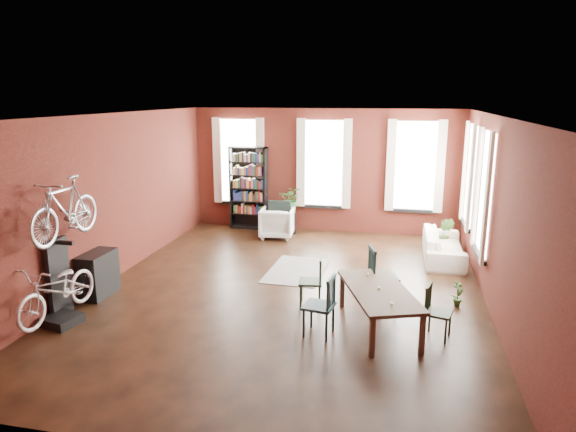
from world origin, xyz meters
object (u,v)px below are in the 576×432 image
(dining_chair_c, at_px, (438,312))
(console_table, at_px, (98,274))
(bookshelf, at_px, (249,188))
(bike_trainer, at_px, (62,320))
(dining_chair_a, at_px, (319,306))
(white_armchair, at_px, (277,221))
(dining_chair_d, at_px, (383,277))
(dining_chair_b, at_px, (310,282))
(bicycle_floor, at_px, (55,265))
(cream_sofa, at_px, (444,241))
(dining_table, at_px, (378,309))
(plant_stand, at_px, (290,223))

(dining_chair_c, bearing_deg, console_table, 101.49)
(bookshelf, bearing_deg, bike_trainer, -100.37)
(dining_chair_a, relative_size, white_armchair, 1.13)
(dining_chair_a, xyz_separation_m, console_table, (-4.12, 0.70, -0.07))
(dining_chair_d, relative_size, console_table, 1.27)
(dining_chair_b, relative_size, bike_trainer, 1.71)
(bike_trainer, xyz_separation_m, bicycle_floor, (-0.01, -0.00, 0.92))
(dining_chair_d, distance_m, cream_sofa, 3.09)
(dining_chair_c, distance_m, bicycle_floor, 5.86)
(dining_table, relative_size, plant_stand, 3.35)
(dining_chair_c, bearing_deg, dining_table, 96.80)
(dining_chair_b, xyz_separation_m, bicycle_floor, (-3.71, -1.60, 0.57))
(dining_chair_a, distance_m, white_armchair, 5.48)
(white_armchair, relative_size, bike_trainer, 1.67)
(bicycle_floor, bearing_deg, console_table, 98.28)
(dining_table, bearing_deg, dining_chair_a, -174.16)
(dining_chair_c, xyz_separation_m, bookshelf, (-4.59, 5.62, 0.70))
(white_armchair, xyz_separation_m, plant_stand, (0.24, 0.48, -0.13))
(white_armchair, height_order, bike_trainer, white_armchair)
(dining_chair_d, bearing_deg, bicycle_floor, 93.91)
(white_armchair, bearing_deg, dining_table, 115.18)
(dining_chair_c, bearing_deg, cream_sofa, 10.31)
(bookshelf, bearing_deg, plant_stand, -13.21)
(bookshelf, distance_m, console_table, 5.40)
(console_table, height_order, plant_stand, console_table)
(dining_chair_b, bearing_deg, dining_chair_a, 8.74)
(cream_sofa, distance_m, bicycle_floor, 7.77)
(dining_table, distance_m, plant_stand, 5.78)
(console_table, bearing_deg, cream_sofa, 29.33)
(bookshelf, xyz_separation_m, plant_stand, (1.20, -0.28, -0.82))
(dining_chair_b, bearing_deg, console_table, -91.90)
(dining_chair_c, height_order, bicycle_floor, bicycle_floor)
(bicycle_floor, bearing_deg, white_armchair, 73.21)
(bike_trainer, bearing_deg, white_armchair, 69.38)
(dining_chair_a, relative_size, bike_trainer, 1.89)
(white_armchair, distance_m, plant_stand, 0.55)
(bike_trainer, relative_size, bicycle_floor, 0.29)
(dining_table, xyz_separation_m, dining_chair_c, (0.88, -0.14, 0.08))
(dining_chair_c, height_order, bike_trainer, dining_chair_c)
(dining_chair_b, height_order, bookshelf, bookshelf)
(dining_chair_a, xyz_separation_m, bookshelf, (-2.84, 5.90, 0.63))
(dining_chair_c, relative_size, cream_sofa, 0.39)
(dining_chair_b, distance_m, cream_sofa, 3.95)
(dining_table, distance_m, console_table, 4.99)
(dining_chair_d, distance_m, bookshelf, 5.91)
(dining_chair_b, height_order, console_table, dining_chair_b)
(white_armchair, bearing_deg, dining_chair_a, 105.14)
(console_table, bearing_deg, plant_stand, 63.28)
(plant_stand, bearing_deg, bookshelf, 166.79)
(dining_chair_a, xyz_separation_m, bike_trainer, (-4.02, -0.52, -0.40))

